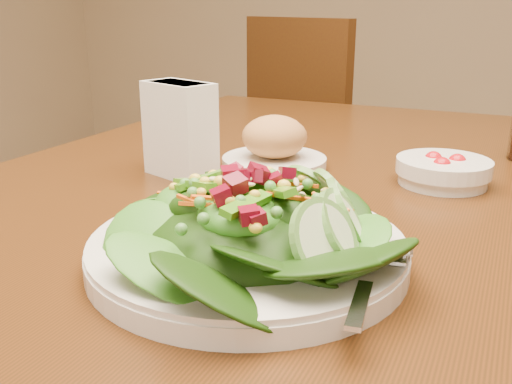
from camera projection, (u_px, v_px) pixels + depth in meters
dining_table at (278, 249)px, 0.84m from camera, size 0.90×1.40×0.75m
chair_far at (323, 159)px, 1.88m from camera, size 0.59×0.59×0.96m
salad_plate at (257, 232)px, 0.55m from camera, size 0.31×0.31×0.09m
bread_plate at (274, 146)px, 0.88m from camera, size 0.16×0.16×0.08m
tomato_bowl at (443, 171)px, 0.80m from camera, size 0.13×0.13×0.04m
napkin_holder at (180, 127)px, 0.83m from camera, size 0.12×0.09×0.14m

